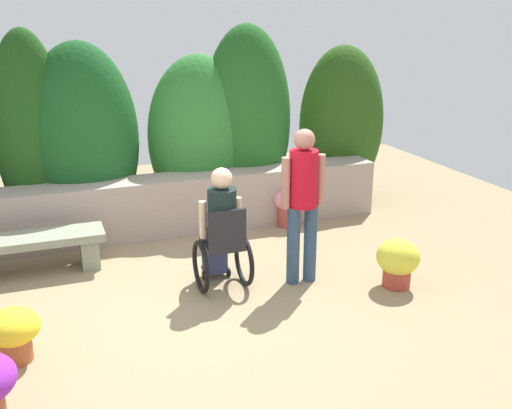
{
  "coord_description": "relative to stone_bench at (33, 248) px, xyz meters",
  "views": [
    {
      "loc": [
        -1.36,
        -5.31,
        2.83
      ],
      "look_at": [
        0.74,
        0.36,
        0.85
      ],
      "focal_mm": 41.66,
      "sensor_mm": 36.0,
      "label": 1
    }
  ],
  "objects": [
    {
      "name": "flower_pot_red_accent",
      "position": [
        3.28,
        0.41,
        0.0
      ],
      "size": [
        0.37,
        0.37,
        0.52
      ],
      "color": "#9C4137",
      "rests_on": "ground"
    },
    {
      "name": "hedge_backdrop",
      "position": [
        1.77,
        1.32,
        0.92
      ],
      "size": [
        7.05,
        1.15,
        2.67
      ],
      "color": "#143A0E",
      "rests_on": "ground"
    },
    {
      "name": "flower_pot_small_foreground",
      "position": [
        -0.18,
        -1.83,
        -0.02
      ],
      "size": [
        0.46,
        0.46,
        0.47
      ],
      "color": "#A9542E",
      "rests_on": "ground"
    },
    {
      "name": "stone_bench",
      "position": [
        0.0,
        0.0,
        0.0
      ],
      "size": [
        1.57,
        0.47,
        0.44
      ],
      "rotation": [
        0.0,
        0.0,
        0.01
      ],
      "color": "gray",
      "rests_on": "ground"
    },
    {
      "name": "stone_retaining_wall",
      "position": [
        1.57,
        0.73,
        0.09
      ],
      "size": [
        6.16,
        0.52,
        0.77
      ],
      "primitive_type": "cube",
      "color": "#A29086",
      "rests_on": "ground"
    },
    {
      "name": "ground_plane",
      "position": [
        1.57,
        -1.34,
        -0.3
      ],
      "size": [
        11.64,
        11.64,
        0.0
      ],
      "primitive_type": "plane",
      "color": "#927E5C"
    },
    {
      "name": "flower_pot_purple_near",
      "position": [
        3.64,
        -1.72,
        -0.0
      ],
      "size": [
        0.46,
        0.46,
        0.54
      ],
      "color": "#AA3E2F",
      "rests_on": "ground"
    },
    {
      "name": "person_standing_companion",
      "position": [
        2.73,
        -1.26,
        0.68
      ],
      "size": [
        0.49,
        0.3,
        1.69
      ],
      "rotation": [
        0.0,
        0.0,
        0.19
      ],
      "color": "#2F4863",
      "rests_on": "ground"
    },
    {
      "name": "person_in_wheelchair",
      "position": [
        1.88,
        -1.07,
        0.32
      ],
      "size": [
        0.53,
        0.66,
        1.33
      ],
      "rotation": [
        0.0,
        0.0,
        0.03
      ],
      "color": "black",
      "rests_on": "ground"
    }
  ]
}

